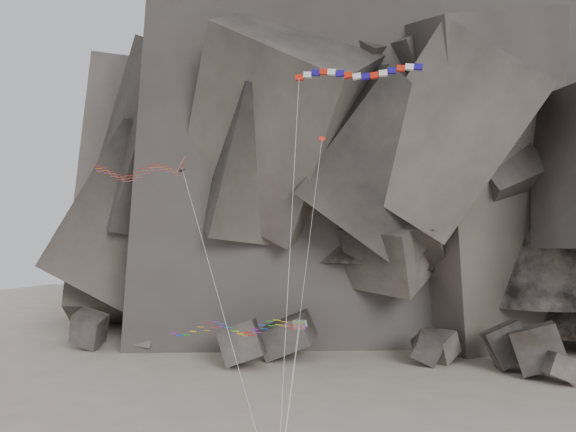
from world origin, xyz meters
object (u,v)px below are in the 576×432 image
(delta_kite, at_px, (133,171))
(pennant_kite, at_px, (311,224))
(parafoil_kite, at_px, (229,328))
(banner_kite, at_px, (357,75))

(delta_kite, bearing_deg, pennant_kite, -29.49)
(parafoil_kite, xyz_separation_m, pennant_kite, (7.87, -2.82, 8.57))
(banner_kite, distance_m, pennant_kite, 14.94)
(delta_kite, xyz_separation_m, pennant_kite, (20.26, -7.32, -5.50))
(delta_kite, height_order, pennant_kite, pennant_kite)
(delta_kite, distance_m, parafoil_kite, 19.28)
(parafoil_kite, relative_size, pennant_kite, 0.56)
(delta_kite, height_order, parafoil_kite, delta_kite)
(banner_kite, xyz_separation_m, pennant_kite, (-2.20, -6.94, -13.05))
(delta_kite, relative_size, banner_kite, 0.80)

